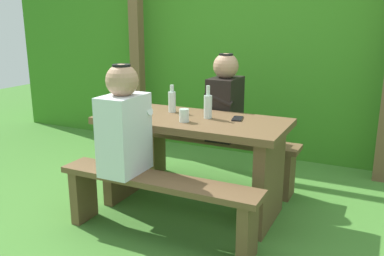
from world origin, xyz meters
name	(u,v)px	position (x,y,z in m)	size (l,w,h in m)	color
ground_plane	(192,207)	(0.00, 0.00, 0.00)	(12.00, 12.00, 0.00)	#457E31
hedge_backdrop	(267,49)	(0.00, 1.92, 1.09)	(6.40, 0.90, 2.18)	#397E20
pergola_post_left	(137,57)	(-1.29, 1.26, 1.01)	(0.12, 0.12, 2.02)	brown
picnic_table	(192,147)	(0.00, 0.00, 0.49)	(1.40, 0.64, 0.72)	brown
bench_near	(157,195)	(0.00, -0.52, 0.31)	(1.40, 0.24, 0.43)	brown
bench_far	(218,151)	(0.00, 0.52, 0.31)	(1.40, 0.24, 0.43)	brown
person_white_shirt	(124,124)	(-0.24, -0.52, 0.76)	(0.25, 0.35, 0.72)	silver
person_black_coat	(225,100)	(0.06, 0.52, 0.76)	(0.25, 0.35, 0.72)	black
drinking_glass	(184,115)	(0.00, -0.13, 0.76)	(0.07, 0.07, 0.09)	silver
bottle_left	(172,101)	(-0.23, 0.11, 0.80)	(0.06, 0.06, 0.21)	silver
bottle_right	(208,106)	(0.11, 0.05, 0.81)	(0.06, 0.06, 0.24)	silver
cell_phone	(238,119)	(0.32, 0.11, 0.72)	(0.07, 0.14, 0.01)	black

